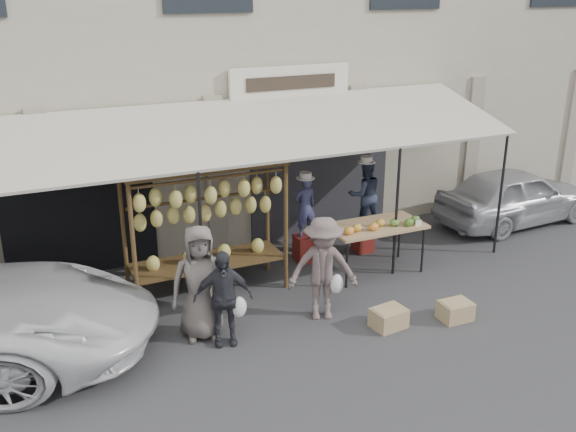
{
  "coord_description": "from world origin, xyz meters",
  "views": [
    {
      "loc": [
        -3.49,
        -7.59,
        4.9
      ],
      "look_at": [
        0.55,
        1.4,
        1.3
      ],
      "focal_mm": 40.0,
      "sensor_mm": 36.0,
      "label": 1
    }
  ],
  "objects_px": {
    "produce_table": "(377,227)",
    "crate_near_a": "(389,318)",
    "crate_near_b": "(455,311)",
    "sedan": "(515,196)",
    "customer_mid": "(223,298)",
    "banana_rack": "(206,204)",
    "customer_right": "(323,269)",
    "vendor_left": "(305,207)",
    "customer_left": "(200,283)",
    "crate_far": "(103,352)",
    "vendor_right": "(365,195)"
  },
  "relations": [
    {
      "from": "produce_table",
      "to": "customer_mid",
      "type": "height_order",
      "value": "customer_mid"
    },
    {
      "from": "vendor_left",
      "to": "crate_far",
      "type": "xyz_separation_m",
      "value": [
        -3.99,
        -1.95,
        -0.91
      ]
    },
    {
      "from": "customer_right",
      "to": "crate_near_a",
      "type": "height_order",
      "value": "customer_right"
    },
    {
      "from": "customer_mid",
      "to": "crate_near_a",
      "type": "bearing_deg",
      "value": -0.56
    },
    {
      "from": "customer_mid",
      "to": "crate_near_b",
      "type": "height_order",
      "value": "customer_mid"
    },
    {
      "from": "vendor_left",
      "to": "banana_rack",
      "type": "bearing_deg",
      "value": 14.14
    },
    {
      "from": "customer_right",
      "to": "crate_far",
      "type": "relative_size",
      "value": 3.13
    },
    {
      "from": "banana_rack",
      "to": "sedan",
      "type": "distance_m",
      "value": 7.09
    },
    {
      "from": "vendor_right",
      "to": "crate_far",
      "type": "bearing_deg",
      "value": 30.26
    },
    {
      "from": "customer_mid",
      "to": "crate_near_a",
      "type": "height_order",
      "value": "customer_mid"
    },
    {
      "from": "vendor_right",
      "to": "sedan",
      "type": "height_order",
      "value": "vendor_right"
    },
    {
      "from": "crate_near_b",
      "to": "vendor_left",
      "type": "bearing_deg",
      "value": 111.41
    },
    {
      "from": "produce_table",
      "to": "crate_far",
      "type": "xyz_separation_m",
      "value": [
        -4.92,
        -0.97,
        -0.72
      ]
    },
    {
      "from": "customer_left",
      "to": "crate_near_a",
      "type": "relative_size",
      "value": 3.46
    },
    {
      "from": "produce_table",
      "to": "crate_near_a",
      "type": "bearing_deg",
      "value": -115.69
    },
    {
      "from": "customer_mid",
      "to": "crate_far",
      "type": "bearing_deg",
      "value": -172.94
    },
    {
      "from": "vendor_left",
      "to": "vendor_right",
      "type": "xyz_separation_m",
      "value": [
        1.23,
        -0.04,
        0.07
      ]
    },
    {
      "from": "crate_near_a",
      "to": "crate_far",
      "type": "distance_m",
      "value": 4.15
    },
    {
      "from": "customer_left",
      "to": "crate_far",
      "type": "bearing_deg",
      "value": -165.51
    },
    {
      "from": "crate_near_a",
      "to": "customer_left",
      "type": "bearing_deg",
      "value": 161.03
    },
    {
      "from": "sedan",
      "to": "customer_mid",
      "type": "bearing_deg",
      "value": 103.15
    },
    {
      "from": "vendor_left",
      "to": "customer_left",
      "type": "xyz_separation_m",
      "value": [
        -2.54,
        -1.83,
        -0.21
      ]
    },
    {
      "from": "banana_rack",
      "to": "crate_near_b",
      "type": "distance_m",
      "value": 4.25
    },
    {
      "from": "customer_left",
      "to": "customer_right",
      "type": "xyz_separation_m",
      "value": [
        1.86,
        -0.22,
        -0.04
      ]
    },
    {
      "from": "vendor_right",
      "to": "crate_near_b",
      "type": "distance_m",
      "value": 3.08
    },
    {
      "from": "crate_near_a",
      "to": "sedan",
      "type": "xyz_separation_m",
      "value": [
        4.89,
        2.71,
        0.47
      ]
    },
    {
      "from": "vendor_left",
      "to": "customer_right",
      "type": "bearing_deg",
      "value": 70.99
    },
    {
      "from": "crate_far",
      "to": "sedan",
      "type": "relative_size",
      "value": 0.15
    },
    {
      "from": "banana_rack",
      "to": "customer_right",
      "type": "relative_size",
      "value": 1.58
    },
    {
      "from": "crate_near_a",
      "to": "crate_far",
      "type": "height_order",
      "value": "crate_far"
    },
    {
      "from": "crate_near_a",
      "to": "crate_far",
      "type": "xyz_separation_m",
      "value": [
        -4.08,
        0.78,
        0.01
      ]
    },
    {
      "from": "customer_left",
      "to": "crate_near_a",
      "type": "bearing_deg",
      "value": -9.29
    },
    {
      "from": "vendor_right",
      "to": "crate_near_a",
      "type": "height_order",
      "value": "vendor_right"
    },
    {
      "from": "crate_near_a",
      "to": "crate_near_b",
      "type": "distance_m",
      "value": 1.09
    },
    {
      "from": "customer_mid",
      "to": "crate_near_a",
      "type": "relative_size",
      "value": 2.86
    },
    {
      "from": "vendor_left",
      "to": "crate_near_b",
      "type": "xyz_separation_m",
      "value": [
        1.16,
        -2.95,
        -0.93
      ]
    },
    {
      "from": "banana_rack",
      "to": "sedan",
      "type": "relative_size",
      "value": 0.72
    },
    {
      "from": "produce_table",
      "to": "crate_near_a",
      "type": "distance_m",
      "value": 2.07
    },
    {
      "from": "produce_table",
      "to": "vendor_left",
      "type": "height_order",
      "value": "vendor_left"
    },
    {
      "from": "produce_table",
      "to": "vendor_right",
      "type": "relative_size",
      "value": 1.27
    },
    {
      "from": "vendor_left",
      "to": "crate_near_a",
      "type": "xyz_separation_m",
      "value": [
        0.09,
        -2.73,
        -0.92
      ]
    },
    {
      "from": "vendor_right",
      "to": "crate_far",
      "type": "height_order",
      "value": "vendor_right"
    },
    {
      "from": "customer_mid",
      "to": "customer_right",
      "type": "xyz_separation_m",
      "value": [
        1.62,
        0.09,
        0.11
      ]
    },
    {
      "from": "vendor_right",
      "to": "customer_mid",
      "type": "bearing_deg",
      "value": 40.79
    },
    {
      "from": "vendor_left",
      "to": "customer_right",
      "type": "relative_size",
      "value": 0.69
    },
    {
      "from": "produce_table",
      "to": "crate_near_a",
      "type": "relative_size",
      "value": 3.4
    },
    {
      "from": "customer_left",
      "to": "produce_table",
      "type": "bearing_deg",
      "value": 23.39
    },
    {
      "from": "customer_right",
      "to": "vendor_left",
      "type": "bearing_deg",
      "value": 90.14
    },
    {
      "from": "customer_left",
      "to": "sedan",
      "type": "height_order",
      "value": "customer_left"
    },
    {
      "from": "banana_rack",
      "to": "customer_mid",
      "type": "bearing_deg",
      "value": -100.1
    }
  ]
}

